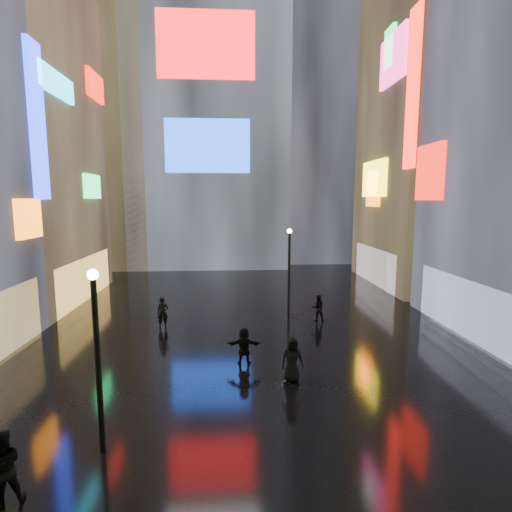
{
  "coord_description": "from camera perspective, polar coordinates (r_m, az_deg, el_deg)",
  "views": [
    {
      "loc": [
        -0.91,
        -2.09,
        7.02
      ],
      "look_at": [
        0.0,
        12.0,
        5.0
      ],
      "focal_mm": 28.0,
      "sensor_mm": 36.0,
      "label": 1
    }
  ],
  "objects": [
    {
      "name": "building_right_far",
      "position": [
        36.92,
        24.95,
        18.27
      ],
      "size": [
        10.28,
        12.0,
        28.0
      ],
      "color": "black",
      "rests_on": "ground"
    },
    {
      "name": "pedestrian_6",
      "position": [
        22.64,
        -13.18,
        -7.91
      ],
      "size": [
        0.68,
        0.51,
        1.69
      ],
      "primitive_type": "imported",
      "rotation": [
        0.0,
        0.0,
        0.18
      ],
      "color": "black",
      "rests_on": "ground"
    },
    {
      "name": "lamp_far",
      "position": [
        25.23,
        4.76,
        -1.18
      ],
      "size": [
        0.3,
        0.3,
        5.2
      ],
      "color": "black",
      "rests_on": "ground"
    },
    {
      "name": "umbrella_2",
      "position": [
        15.46,
        5.26,
        -9.85
      ],
      "size": [
        1.12,
        1.1,
        0.96
      ],
      "primitive_type": "imported",
      "rotation": [
        0.0,
        0.0,
        4.77
      ],
      "color": "black",
      "rests_on": "pedestrian_4"
    },
    {
      "name": "ground",
      "position": [
        23.19,
        -1.29,
        -9.48
      ],
      "size": [
        140.0,
        140.0,
        0.0
      ],
      "primitive_type": "plane",
      "color": "black",
      "rests_on": "ground"
    },
    {
      "name": "pedestrian_5",
      "position": [
        17.45,
        -1.71,
        -12.74
      ],
      "size": [
        1.51,
        0.56,
        1.6
      ],
      "primitive_type": "imported",
      "rotation": [
        0.0,
        0.0,
        3.08
      ],
      "color": "black",
      "rests_on": "ground"
    },
    {
      "name": "building_left_far",
      "position": [
        32.12,
        -32.71,
        13.97
      ],
      "size": [
        10.28,
        12.0,
        22.0
      ],
      "color": "black",
      "rests_on": "ground"
    },
    {
      "name": "pedestrian_4",
      "position": [
        15.93,
        5.19,
        -14.53
      ],
      "size": [
        0.94,
        0.69,
        1.78
      ],
      "primitive_type": "imported",
      "rotation": [
        0.0,
        0.0,
        0.15
      ],
      "color": "black",
      "rests_on": "ground"
    },
    {
      "name": "pedestrian_1",
      "position": [
        11.89,
        -32.5,
        -24.23
      ],
      "size": [
        1.1,
        1.04,
        1.79
      ],
      "primitive_type": "imported",
      "rotation": [
        0.0,
        0.0,
        3.71
      ],
      "color": "black",
      "rests_on": "ground"
    },
    {
      "name": "pedestrian_7",
      "position": [
        23.56,
        8.84,
        -7.34
      ],
      "size": [
        0.78,
        0.62,
        1.54
      ],
      "primitive_type": "imported",
      "rotation": [
        0.0,
        0.0,
        3.09
      ],
      "color": "black",
      "rests_on": "ground"
    },
    {
      "name": "tower_flank_right",
      "position": [
        50.1,
        8.28,
        19.55
      ],
      "size": [
        12.0,
        12.0,
        34.0
      ],
      "primitive_type": "cube",
      "color": "black",
      "rests_on": "ground"
    },
    {
      "name": "lamp_near",
      "position": [
        11.89,
        -21.73,
        -12.51
      ],
      "size": [
        0.3,
        0.3,
        5.2
      ],
      "color": "black",
      "rests_on": "ground"
    },
    {
      "name": "tower_main",
      "position": [
        48.18,
        -6.63,
        24.96
      ],
      "size": [
        16.0,
        14.2,
        42.0
      ],
      "color": "black",
      "rests_on": "ground"
    },
    {
      "name": "tower_flank_left",
      "position": [
        46.38,
        -20.79,
        15.03
      ],
      "size": [
        10.0,
        10.0,
        26.0
      ],
      "primitive_type": "cube",
      "color": "black",
      "rests_on": "ground"
    }
  ]
}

